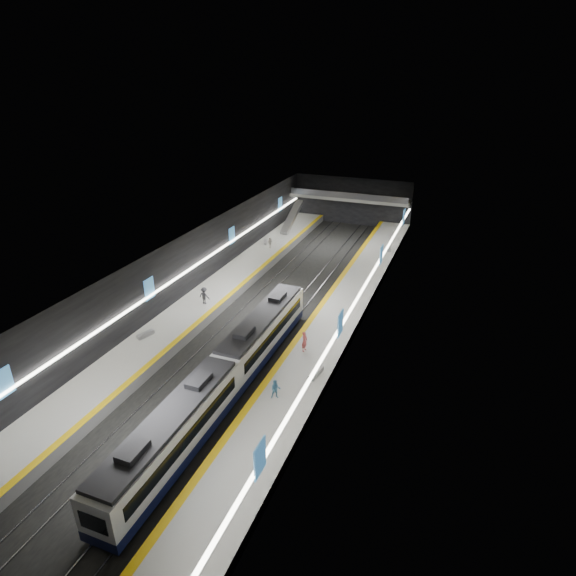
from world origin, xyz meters
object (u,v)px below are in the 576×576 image
at_px(train, 225,375).
at_px(passenger_right_a, 305,342).
at_px(bench_left_near, 146,335).
at_px(passenger_right_b, 276,389).
at_px(passenger_left_a, 270,243).
at_px(escalator, 292,217).
at_px(bench_left_far, 265,242).
at_px(passenger_left_b, 204,296).
at_px(bench_right_far, 389,248).
at_px(bench_right_near, 316,373).

relative_size(train, passenger_right_a, 15.54).
distance_m(bench_left_near, passenger_right_b, 15.98).
xyz_separation_m(passenger_right_b, passenger_left_a, (-14.04, 31.68, -0.05)).
bearing_deg(bench_left_near, train, -3.20).
bearing_deg(escalator, bench_left_far, -97.24).
bearing_deg(bench_left_near, passenger_left_b, 96.69).
distance_m(escalator, bench_right_far, 17.10).
bearing_deg(passenger_left_b, escalator, -83.31).
height_order(passenger_right_a, passenger_left_a, passenger_right_a).
distance_m(bench_right_near, passenger_left_b, 17.81).
bearing_deg(passenger_left_a, escalator, -161.37).
relative_size(escalator, passenger_right_b, 4.91).
bearing_deg(train, bench_left_far, 108.34).
bearing_deg(bench_right_far, bench_right_near, -105.69).
xyz_separation_m(bench_left_near, bench_right_near, (17.40, -0.16, 0.02)).
relative_size(passenger_left_a, passenger_left_b, 0.78).
relative_size(passenger_right_a, passenger_left_a, 1.27).
distance_m(escalator, passenger_right_a, 36.87).
bearing_deg(passenger_left_a, bench_left_near, 13.80).
bearing_deg(escalator, passenger_left_b, -88.59).
relative_size(bench_left_near, bench_left_far, 1.06).
height_order(bench_right_near, passenger_left_a, passenger_left_a).
height_order(passenger_right_a, passenger_right_b, passenger_right_a).
bearing_deg(passenger_left_b, bench_left_far, -79.85).
bearing_deg(passenger_right_a, passenger_left_a, 38.20).
relative_size(bench_left_far, bench_right_far, 0.96).
relative_size(escalator, passenger_right_a, 4.14).
height_order(bench_right_near, passenger_right_b, passenger_right_b).
distance_m(bench_left_far, passenger_left_a, 2.10).
distance_m(bench_right_near, bench_right_far, 32.94).
xyz_separation_m(bench_left_near, passenger_right_b, (15.40, -4.23, 0.60)).
height_order(passenger_left_a, passenger_left_b, passenger_left_b).
distance_m(escalator, passenger_left_a, 9.80).
bearing_deg(passenger_right_b, passenger_right_a, 66.06).
bearing_deg(passenger_left_a, passenger_right_a, 46.29).
bearing_deg(passenger_right_a, passenger_left_b, 77.67).
relative_size(escalator, bench_left_near, 4.57).
relative_size(train, bench_right_far, 17.44).
bearing_deg(passenger_right_a, train, 159.65).
bearing_deg(passenger_right_a, bench_right_near, -137.83).
distance_m(bench_left_near, passenger_left_a, 27.49).
xyz_separation_m(escalator, bench_right_near, (16.37, -37.34, -1.67)).
bearing_deg(passenger_right_b, escalator, 83.60).
bearing_deg(passenger_right_a, bench_left_far, 39.10).
relative_size(train, passenger_left_a, 19.73).
relative_size(passenger_right_a, passenger_right_b, 1.19).
bearing_deg(bench_left_far, bench_right_near, -79.42).
height_order(escalator, bench_right_far, escalator).
relative_size(bench_right_far, passenger_right_b, 1.06).
height_order(bench_left_near, passenger_left_b, passenger_left_b).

